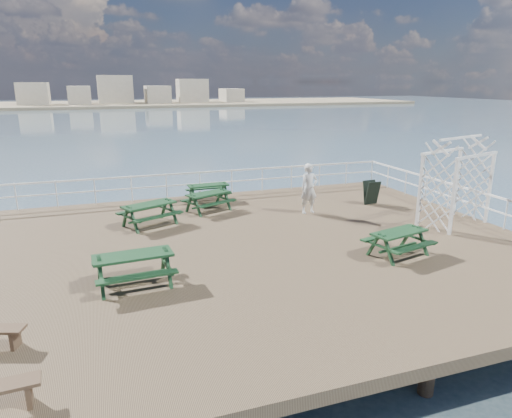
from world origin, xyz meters
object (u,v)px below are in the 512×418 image
object	(u,v)px
picnic_table_e	(399,238)
person	(309,189)
picnic_table_b	(208,189)
trellis_arbor	(456,186)
picnic_table_a	(149,210)
picnic_table_d	(133,263)
picnic_table_c	(208,198)

from	to	relation	value
picnic_table_e	person	xyz separation A→B (m)	(-0.53, 4.96, 0.42)
picnic_table_b	person	xyz separation A→B (m)	(3.26, -3.04, 0.43)
trellis_arbor	picnic_table_a	bearing A→B (deg)	144.76
picnic_table_a	trellis_arbor	size ratio (longest dim) A/B	0.74
picnic_table_b	picnic_table_e	bearing A→B (deg)	-66.17
picnic_table_b	picnic_table_d	world-z (taller)	picnic_table_d
picnic_table_d	person	distance (m)	8.30
picnic_table_e	trellis_arbor	xyz separation A→B (m)	(3.68, 1.96, 0.85)
picnic_table_d	picnic_table_c	bearing A→B (deg)	57.47
picnic_table_e	trellis_arbor	size ratio (longest dim) A/B	0.64
picnic_table_c	picnic_table_e	world-z (taller)	picnic_table_e
picnic_table_b	picnic_table_e	size ratio (longest dim) A/B	0.86
trellis_arbor	person	size ratio (longest dim) A/B	1.62
picnic_table_a	picnic_table_c	size ratio (longest dim) A/B	1.08
trellis_arbor	person	world-z (taller)	trellis_arbor
picnic_table_c	person	xyz separation A→B (m)	(3.62, -1.51, 0.43)
picnic_table_a	picnic_table_d	size ratio (longest dim) A/B	1.14
picnic_table_a	picnic_table_b	bearing A→B (deg)	20.43
trellis_arbor	picnic_table_d	bearing A→B (deg)	170.77
person	picnic_table_b	bearing A→B (deg)	133.74
picnic_table_b	person	size ratio (longest dim) A/B	0.90
picnic_table_d	trellis_arbor	size ratio (longest dim) A/B	0.64
picnic_table_c	trellis_arbor	world-z (taller)	trellis_arbor
picnic_table_c	picnic_table_e	xyz separation A→B (m)	(4.14, -6.48, 0.00)
picnic_table_a	picnic_table_b	distance (m)	3.85
picnic_table_d	picnic_table_e	xyz separation A→B (m)	(7.47, -0.43, -0.06)
picnic_table_a	picnic_table_e	bearing A→B (deg)	-63.01
picnic_table_c	picnic_table_d	distance (m)	6.90
picnic_table_b	trellis_arbor	world-z (taller)	trellis_arbor
picnic_table_c	trellis_arbor	distance (m)	9.08
picnic_table_b	picnic_table_c	size ratio (longest dim) A/B	0.81
picnic_table_a	person	bearing A→B (deg)	-27.26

